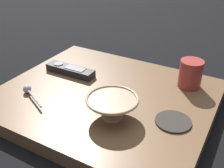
{
  "coord_description": "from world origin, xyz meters",
  "views": [
    {
      "loc": [
        0.61,
        0.37,
        0.48
      ],
      "look_at": [
        -0.03,
        0.01,
        0.06
      ],
      "focal_mm": 43.05,
      "sensor_mm": 36.0,
      "label": 1
    }
  ],
  "objects_px": {
    "teaspoon": "(28,91)",
    "drink_coaster": "(173,121)",
    "coffee_mug": "(190,74)",
    "tv_remote_near": "(70,70)",
    "cereal_bowl": "(112,106)"
  },
  "relations": [
    {
      "from": "coffee_mug",
      "to": "drink_coaster",
      "type": "bearing_deg",
      "value": 4.67
    },
    {
      "from": "coffee_mug",
      "to": "tv_remote_near",
      "type": "xyz_separation_m",
      "value": [
        0.12,
        -0.39,
        -0.03
      ]
    },
    {
      "from": "cereal_bowl",
      "to": "tv_remote_near",
      "type": "height_order",
      "value": "cereal_bowl"
    },
    {
      "from": "teaspoon",
      "to": "drink_coaster",
      "type": "bearing_deg",
      "value": 101.09
    },
    {
      "from": "drink_coaster",
      "to": "cereal_bowl",
      "type": "bearing_deg",
      "value": -69.17
    },
    {
      "from": "teaspoon",
      "to": "drink_coaster",
      "type": "xyz_separation_m",
      "value": [
        -0.08,
        0.43,
        -0.01
      ]
    },
    {
      "from": "teaspoon",
      "to": "tv_remote_near",
      "type": "distance_m",
      "value": 0.18
    },
    {
      "from": "coffee_mug",
      "to": "teaspoon",
      "type": "distance_m",
      "value": 0.51
    },
    {
      "from": "tv_remote_near",
      "to": "coffee_mug",
      "type": "bearing_deg",
      "value": 106.99
    },
    {
      "from": "tv_remote_near",
      "to": "drink_coaster",
      "type": "relative_size",
      "value": 1.9
    },
    {
      "from": "cereal_bowl",
      "to": "tv_remote_near",
      "type": "distance_m",
      "value": 0.29
    },
    {
      "from": "tv_remote_near",
      "to": "teaspoon",
      "type": "bearing_deg",
      "value": -8.97
    },
    {
      "from": "teaspoon",
      "to": "drink_coaster",
      "type": "height_order",
      "value": "teaspoon"
    },
    {
      "from": "coffee_mug",
      "to": "drink_coaster",
      "type": "distance_m",
      "value": 0.21
    },
    {
      "from": "cereal_bowl",
      "to": "teaspoon",
      "type": "distance_m",
      "value": 0.28
    }
  ]
}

